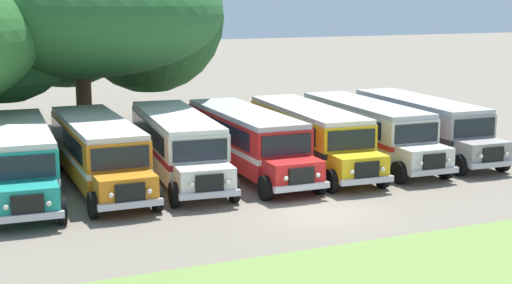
% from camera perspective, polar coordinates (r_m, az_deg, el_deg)
% --- Properties ---
extents(ground_plane, '(220.00, 220.00, 0.00)m').
position_cam_1_polar(ground_plane, '(28.23, 5.00, -5.41)').
color(ground_plane, slate).
extents(foreground_grass_strip, '(80.00, 8.42, 0.01)m').
position_cam_1_polar(foreground_grass_strip, '(22.11, 14.69, -10.48)').
color(foreground_grass_strip, olive).
rests_on(foreground_grass_strip, ground_plane).
extents(parked_bus_slot_0, '(3.19, 10.91, 2.82)m').
position_cam_1_polar(parked_bus_slot_0, '(31.92, -17.75, -1.04)').
color(parked_bus_slot_0, teal).
rests_on(parked_bus_slot_0, ground_plane).
extents(parked_bus_slot_1, '(2.74, 10.85, 2.82)m').
position_cam_1_polar(parked_bus_slot_1, '(32.54, -12.01, -0.53)').
color(parked_bus_slot_1, orange).
rests_on(parked_bus_slot_1, ground_plane).
extents(parked_bus_slot_2, '(3.54, 10.97, 2.82)m').
position_cam_1_polar(parked_bus_slot_2, '(33.54, -6.05, -0.01)').
color(parked_bus_slot_2, silver).
rests_on(parked_bus_slot_2, ground_plane).
extents(parked_bus_slot_3, '(2.78, 10.85, 2.82)m').
position_cam_1_polar(parked_bus_slot_3, '(34.30, -0.70, 0.30)').
color(parked_bus_slot_3, red).
rests_on(parked_bus_slot_3, ground_plane).
extents(parked_bus_slot_4, '(3.23, 10.92, 2.82)m').
position_cam_1_polar(parked_bus_slot_4, '(35.54, 4.15, 0.66)').
color(parked_bus_slot_4, yellow).
rests_on(parked_bus_slot_4, ground_plane).
extents(parked_bus_slot_5, '(2.99, 10.88, 2.82)m').
position_cam_1_polar(parked_bus_slot_5, '(37.35, 8.53, 1.07)').
color(parked_bus_slot_5, silver).
rests_on(parked_bus_slot_5, ground_plane).
extents(parked_bus_slot_6, '(3.08, 10.89, 2.82)m').
position_cam_1_polar(parked_bus_slot_6, '(39.29, 12.58, 1.42)').
color(parked_bus_slot_6, '#9E9993').
rests_on(parked_bus_slot_6, ground_plane).
extents(broad_shade_tree, '(16.71, 17.40, 11.20)m').
position_cam_1_polar(broad_shade_tree, '(42.20, -13.26, 9.33)').
color(broad_shade_tree, brown).
rests_on(broad_shade_tree, ground_plane).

